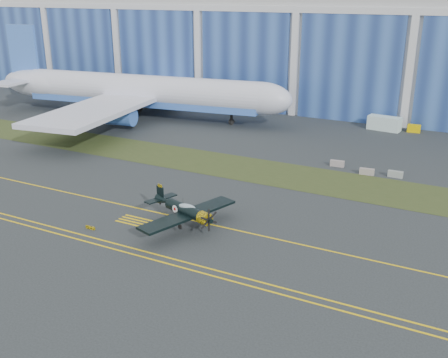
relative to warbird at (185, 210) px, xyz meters
The scene contains 16 objects.
ground 15.03m from the warbird, 28.66° to the left, with size 260.00×260.00×0.00m, color #2F3537.
grass_median 24.93m from the warbird, 58.30° to the left, with size 260.00×10.00×0.02m, color #475128.
hangar 81.00m from the warbird, 80.61° to the left, with size 220.00×45.70×30.00m.
taxiway_centreline 13.40m from the warbird, ahead, with size 200.00×0.20×0.02m, color yellow.
edge_line_near 15.14m from the warbird, 29.45° to the right, with size 80.00×0.20×0.02m, color yellow.
edge_line_far 14.68m from the warbird, 26.01° to the right, with size 80.00×0.20×0.02m, color yellow.
hold_short_ladder 5.49m from the warbird, 168.93° to the right, with size 6.00×2.40×0.02m, color yellow, non-canonical shape.
guard_board_left 10.38m from the warbird, 151.46° to the right, with size 1.20×0.15×0.35m, color yellow.
warbird is the anchor object (origin of this frame).
jetliner 54.72m from the warbird, 130.69° to the left, with size 75.88×66.97×23.93m.
shipping_container 53.62m from the warbird, 78.97° to the left, with size 5.80×2.32×2.51m, color silver.
tug 55.84m from the warbird, 74.04° to the left, with size 2.24×1.40×1.31m, color #E6C000.
cart 72.02m from the warbird, 134.31° to the left, with size 2.07×1.24×1.24m, color white.
barrier_a 29.46m from the warbird, 73.02° to the left, with size 2.00×0.60×0.90m, color gray.
barrier_b 29.65m from the warbird, 63.43° to the left, with size 2.00×0.60×0.90m, color gray.
barrier_c 32.10m from the warbird, 58.07° to the left, with size 2.00×0.60×0.90m, color gray.
Camera 1 is at (14.24, -50.58, 24.21)m, focal length 42.00 mm.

